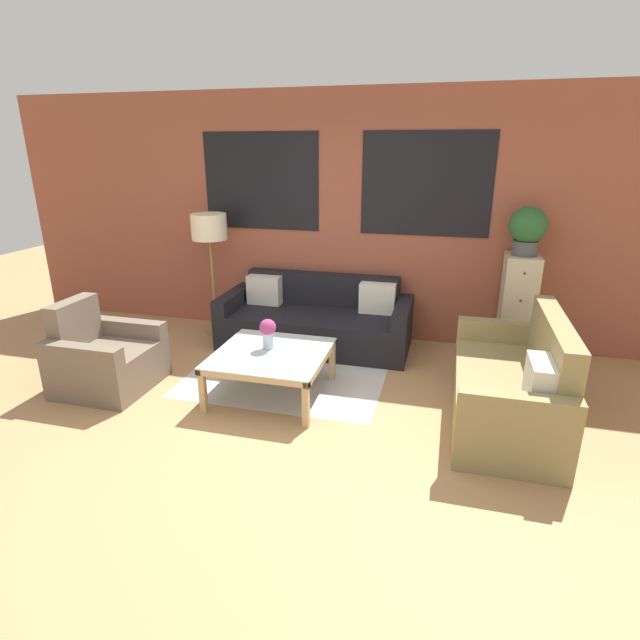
# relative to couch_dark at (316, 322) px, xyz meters

# --- Properties ---
(ground_plane) EXTENTS (16.00, 16.00, 0.00)m
(ground_plane) POSITION_rel_couch_dark_xyz_m (0.16, -1.95, -0.28)
(ground_plane) COLOR #AD7F51
(wall_back_brick) EXTENTS (8.40, 0.09, 2.80)m
(wall_back_brick) POSITION_rel_couch_dark_xyz_m (0.16, 0.49, 1.13)
(wall_back_brick) COLOR brown
(wall_back_brick) RESTS_ON ground_plane
(rug) EXTENTS (1.94, 1.80, 0.00)m
(rug) POSITION_rel_couch_dark_xyz_m (-0.07, -0.73, -0.28)
(rug) COLOR #BCB7B2
(rug) RESTS_ON ground_plane
(couch_dark) EXTENTS (2.13, 0.88, 0.78)m
(couch_dark) POSITION_rel_couch_dark_xyz_m (0.00, 0.00, 0.00)
(couch_dark) COLOR black
(couch_dark) RESTS_ON ground_plane
(settee_vintage) EXTENTS (0.80, 1.68, 0.92)m
(settee_vintage) POSITION_rel_couch_dark_xyz_m (2.01, -1.25, 0.03)
(settee_vintage) COLOR olive
(settee_vintage) RESTS_ON ground_plane
(armchair_corner) EXTENTS (0.80, 0.83, 0.84)m
(armchair_corner) POSITION_rel_couch_dark_xyz_m (-1.65, -1.54, 0.00)
(armchair_corner) COLOR #6B5B4C
(armchair_corner) RESTS_ON ground_plane
(coffee_table) EXTENTS (1.00, 1.00, 0.43)m
(coffee_table) POSITION_rel_couch_dark_xyz_m (-0.07, -1.31, 0.09)
(coffee_table) COLOR silver
(coffee_table) RESTS_ON ground_plane
(floor_lamp) EXTENTS (0.41, 0.41, 1.46)m
(floor_lamp) POSITION_rel_couch_dark_xyz_m (-1.30, 0.06, 0.98)
(floor_lamp) COLOR olive
(floor_lamp) RESTS_ON ground_plane
(drawer_cabinet) EXTENTS (0.34, 0.44, 1.13)m
(drawer_cabinet) POSITION_rel_couch_dark_xyz_m (2.16, 0.20, 0.29)
(drawer_cabinet) COLOR #C6B793
(drawer_cabinet) RESTS_ON ground_plane
(potted_plant) EXTENTS (0.37, 0.37, 0.49)m
(potted_plant) POSITION_rel_couch_dark_xyz_m (2.16, 0.20, 1.12)
(potted_plant) COLOR #47474C
(potted_plant) RESTS_ON drawer_cabinet
(flower_vase) EXTENTS (0.15, 0.15, 0.28)m
(flower_vase) POSITION_rel_couch_dark_xyz_m (-0.12, -1.23, 0.32)
(flower_vase) COLOR #ADBCC6
(flower_vase) RESTS_ON coffee_table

